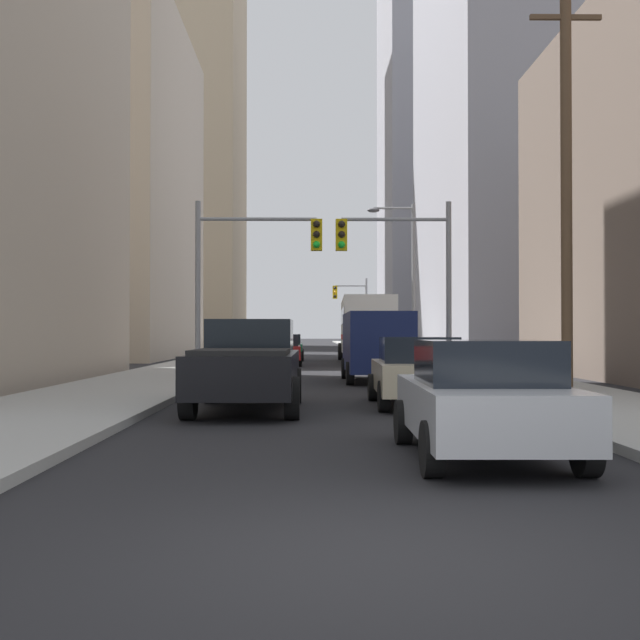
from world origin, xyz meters
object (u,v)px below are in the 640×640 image
Objects in this scene: sedan_beige at (417,371)px; sedan_green at (287,347)px; cargo_van_navy at (377,343)px; city_bus at (366,327)px; traffic_signal_far_right at (352,303)px; pickup_truck_black at (248,365)px; traffic_signal_near_left at (252,259)px; sedan_red at (282,350)px; traffic_signal_near_right at (400,260)px; sedan_silver at (483,399)px.

sedan_beige is 1.01× the size of sedan_green.
city_bus is at bearing 87.09° from cargo_van_navy.
city_bus is 21.72m from traffic_signal_far_right.
traffic_signal_near_left is at bearing 93.49° from pickup_truck_black.
city_bus is at bearing 41.76° from sedan_red.
traffic_signal_near_right is (0.65, 9.05, 3.28)m from sedan_beige.
sedan_green is 0.70× the size of traffic_signal_far_right.
sedan_green is 19.43m from traffic_signal_far_right.
traffic_signal_near_right reaches higher than sedan_beige.
city_bus is 2.22× the size of cargo_van_navy.
sedan_silver and sedan_beige have the same top height.
cargo_van_navy is at bearing -74.47° from sedan_red.
sedan_green is at bearing 89.95° from pickup_truck_black.
traffic_signal_near_right reaches higher than cargo_van_navy.
traffic_signal_far_right is (1.30, 38.21, 2.71)m from cargo_van_navy.
sedan_silver is at bearing -91.21° from sedan_beige.
pickup_truck_black is 10.39m from traffic_signal_near_left.
city_bus is at bearing 88.51° from sedan_silver.
traffic_signal_far_right is at bearing 88.80° from city_bus.
traffic_signal_far_right is (5.40, 37.79, -0.07)m from traffic_signal_near_left.
traffic_signal_near_left is (-4.95, -16.17, 2.13)m from city_bus.
sedan_silver is 1.01× the size of sedan_green.
pickup_truck_black is 0.90× the size of traffic_signal_far_right.
cargo_van_navy is at bearing 91.03° from sedan_beige.
traffic_signal_far_right is at bearing 79.30° from sedan_red.
pickup_truck_black is at bearing -99.47° from city_bus.
sedan_beige is 0.71× the size of traffic_signal_far_right.
sedan_red is at bearing 90.06° from pickup_truck_black.
sedan_green is (0.05, 6.96, 0.00)m from sedan_red.
city_bus is 32.54m from sedan_silver.
traffic_signal_near_right is at bearing -90.12° from city_bus.
traffic_signal_far_right is at bearing 75.57° from sedan_green.
city_bus reaches higher than cargo_van_navy.
sedan_beige is at bearing -91.40° from traffic_signal_far_right.
sedan_silver is 7.28m from sedan_beige.
sedan_red is (-3.68, 21.32, 0.00)m from sedan_beige.
city_bus is at bearing 80.53° from pickup_truck_black.
city_bus is 1.93× the size of traffic_signal_far_right.
sedan_red is (-3.53, 12.69, -0.52)m from cargo_van_navy.
sedan_silver is 17.16m from traffic_signal_near_left.
sedan_silver is 16.68m from traffic_signal_near_right.
traffic_signal_near_left is at bearing 180.00° from traffic_signal_near_right.
traffic_signal_near_left is (-0.58, -12.27, 3.29)m from sedan_red.
sedan_silver is 0.71× the size of traffic_signal_near_left.
traffic_signal_near_right is at bearing 87.17° from sedan_silver.
sedan_green is (-3.63, 28.28, 0.00)m from sedan_beige.
sedan_silver is 0.71× the size of traffic_signal_far_right.
pickup_truck_black is 48.01m from traffic_signal_far_right.
cargo_van_navy is (-0.84, -16.59, -0.64)m from city_bus.
traffic_signal_far_right is (0.45, 21.62, 2.07)m from city_bus.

